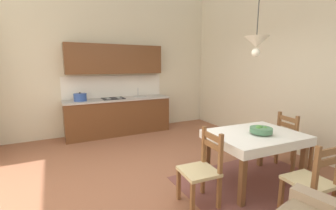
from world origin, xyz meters
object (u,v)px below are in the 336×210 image
dining_table (254,142)px  fruit_bowl (261,130)px  pendant_lamp (256,43)px  dining_chair_window_side (293,142)px  dining_chair_tv_side (202,170)px  dining_chair_camera_side (312,182)px  kitchen_cabinetry (118,100)px

dining_table → fruit_bowl: size_ratio=4.40×
pendant_lamp → fruit_bowl: bearing=-47.1°
dining_chair_window_side → pendant_lamp: (-1.05, -0.05, 1.56)m
dining_table → dining_chair_tv_side: size_ratio=1.42×
dining_chair_tv_side → dining_chair_camera_side: 1.20m
dining_table → dining_chair_tv_side: (-0.97, -0.07, -0.18)m
dining_table → dining_chair_window_side: size_ratio=1.42×
pendant_lamp → dining_chair_camera_side: bearing=-90.4°
kitchen_cabinetry → dining_chair_window_side: size_ratio=2.75×
kitchen_cabinetry → fruit_bowl: size_ratio=8.53×
dining_chair_camera_side → pendant_lamp: pendant_lamp is taller
dining_chair_camera_side → pendant_lamp: (0.01, 0.89, 1.56)m
dining_table → fruit_bowl: fruit_bowl is taller
dining_table → dining_chair_camera_side: (-0.07, -0.87, -0.18)m
dining_chair_tv_side → fruit_bowl: size_ratio=3.10×
dining_chair_camera_side → dining_chair_tv_side: bearing=138.2°
dining_chair_window_side → pendant_lamp: bearing=-177.5°
dining_chair_window_side → dining_chair_camera_side: (-1.06, -0.94, 0.00)m
dining_chair_tv_side → dining_table: bearing=4.1°
dining_chair_tv_side → dining_chair_window_side: size_ratio=1.00×
pendant_lamp → kitchen_cabinetry: bearing=107.0°
dining_table → dining_chair_window_side: dining_chair_window_side is taller
dining_chair_tv_side → fruit_bowl: 1.06m
dining_chair_camera_side → fruit_bowl: size_ratio=3.10×
dining_chair_tv_side → dining_chair_window_side: bearing=4.1°
dining_chair_tv_side → dining_chair_camera_side: bearing=-41.8°
kitchen_cabinetry → dining_table: bearing=-72.1°
dining_chair_window_side → pendant_lamp: size_ratio=1.16×
dining_chair_camera_side → fruit_bowl: 0.88m
kitchen_cabinetry → dining_chair_tv_side: 3.43m
dining_table → dining_chair_window_side: bearing=4.1°
fruit_bowl → dining_chair_tv_side: bearing=179.8°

